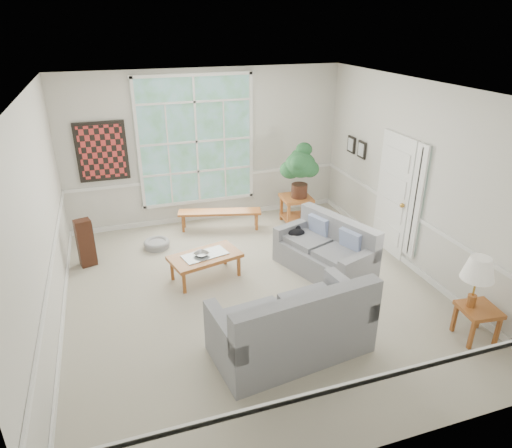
% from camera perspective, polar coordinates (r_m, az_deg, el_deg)
% --- Properties ---
extents(floor, '(5.50, 6.00, 0.01)m').
position_cam_1_polar(floor, '(7.05, -0.27, -8.58)').
color(floor, '#A7A08D').
rests_on(floor, ground).
extents(ceiling, '(5.50, 6.00, 0.02)m').
position_cam_1_polar(ceiling, '(5.97, -0.32, 16.38)').
color(ceiling, white).
rests_on(ceiling, ground).
extents(wall_back, '(5.50, 0.02, 3.00)m').
position_cam_1_polar(wall_back, '(9.12, -6.21, 9.47)').
color(wall_back, silver).
rests_on(wall_back, ground).
extents(wall_front, '(5.50, 0.02, 3.00)m').
position_cam_1_polar(wall_front, '(3.96, 13.59, -12.62)').
color(wall_front, silver).
rests_on(wall_front, ground).
extents(wall_left, '(0.02, 6.00, 3.00)m').
position_cam_1_polar(wall_left, '(6.16, -25.42, -0.37)').
color(wall_left, silver).
rests_on(wall_left, ground).
extents(wall_right, '(0.02, 6.00, 3.00)m').
position_cam_1_polar(wall_right, '(7.61, 19.88, 5.09)').
color(wall_right, silver).
rests_on(wall_right, ground).
extents(window_back, '(2.30, 0.08, 2.40)m').
position_cam_1_polar(window_back, '(9.00, -7.46, 10.21)').
color(window_back, white).
rests_on(window_back, wall_back).
extents(entry_door, '(0.08, 0.90, 2.10)m').
position_cam_1_polar(entry_door, '(8.19, 16.74, 3.48)').
color(entry_door, white).
rests_on(entry_door, floor).
extents(door_sidelight, '(0.08, 0.26, 1.90)m').
position_cam_1_polar(door_sidelight, '(7.68, 19.41, 2.54)').
color(door_sidelight, white).
rests_on(door_sidelight, wall_right).
extents(wall_art, '(0.90, 0.06, 1.10)m').
position_cam_1_polar(wall_art, '(8.86, -18.70, 8.55)').
color(wall_art, maroon).
rests_on(wall_art, wall_back).
extents(wall_frame_near, '(0.04, 0.26, 0.32)m').
position_cam_1_polar(wall_frame_near, '(8.95, 13.03, 9.04)').
color(wall_frame_near, black).
rests_on(wall_frame_near, wall_right).
extents(wall_frame_far, '(0.04, 0.26, 0.32)m').
position_cam_1_polar(wall_frame_far, '(9.28, 11.78, 9.70)').
color(wall_frame_far, black).
rests_on(wall_frame_far, wall_right).
extents(loveseat_right, '(1.34, 1.81, 0.88)m').
position_cam_1_polar(loveseat_right, '(7.48, 8.58, -2.88)').
color(loveseat_right, gray).
rests_on(loveseat_right, floor).
extents(loveseat_front, '(2.02, 1.22, 1.03)m').
position_cam_1_polar(loveseat_front, '(5.69, 4.36, -11.38)').
color(loveseat_front, gray).
rests_on(loveseat_front, floor).
extents(coffee_table, '(1.21, 0.85, 0.41)m').
position_cam_1_polar(coffee_table, '(7.36, -6.32, -5.28)').
color(coffee_table, '#965022').
rests_on(coffee_table, floor).
extents(pewter_bowl, '(0.38, 0.38, 0.07)m').
position_cam_1_polar(pewter_bowl, '(7.23, -6.83, -3.75)').
color(pewter_bowl, gray).
rests_on(pewter_bowl, coffee_table).
extents(window_bench, '(1.64, 0.71, 0.38)m').
position_cam_1_polar(window_bench, '(9.01, -4.52, 0.51)').
color(window_bench, '#965022').
rests_on(window_bench, floor).
extents(end_table, '(0.61, 0.61, 0.58)m').
position_cam_1_polar(end_table, '(9.24, 4.99, 1.78)').
color(end_table, '#965022').
rests_on(end_table, floor).
extents(houseplant, '(0.80, 0.80, 1.09)m').
position_cam_1_polar(houseplant, '(8.93, 5.54, 6.63)').
color(houseplant, '#22532C').
rests_on(houseplant, end_table).
extents(side_table, '(0.51, 0.51, 0.47)m').
position_cam_1_polar(side_table, '(6.67, 25.78, -11.06)').
color(side_table, '#965022').
rests_on(side_table, floor).
extents(table_lamp, '(0.53, 0.53, 0.70)m').
position_cam_1_polar(table_lamp, '(6.37, 25.77, -6.58)').
color(table_lamp, white).
rests_on(table_lamp, side_table).
extents(pet_bed, '(0.62, 0.62, 0.14)m').
position_cam_1_polar(pet_bed, '(8.51, -12.29, -2.44)').
color(pet_bed, gray).
rests_on(pet_bed, floor).
extents(floor_speaker, '(0.30, 0.26, 0.82)m').
position_cam_1_polar(floor_speaker, '(8.11, -20.56, -2.22)').
color(floor_speaker, '#361A10').
rests_on(floor_speaker, floor).
extents(cat, '(0.35, 0.32, 0.14)m').
position_cam_1_polar(cat, '(7.74, 5.08, -1.05)').
color(cat, black).
rests_on(cat, loveseat_right).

